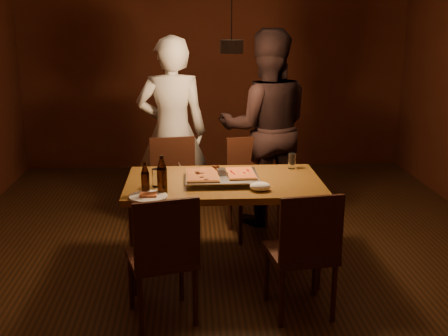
{
  "coord_description": "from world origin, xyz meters",
  "views": [
    {
      "loc": [
        -0.32,
        -4.37,
        1.98
      ],
      "look_at": [
        -0.07,
        -0.23,
        0.85
      ],
      "focal_mm": 45.0,
      "sensor_mm": 36.0,
      "label": 1
    }
  ],
  "objects": [
    {
      "name": "chair_near_right",
      "position": [
        0.42,
        -0.99,
        0.54
      ],
      "size": [
        0.47,
        0.47,
        0.49
      ],
      "rotation": [
        0.0,
        0.0,
        0.14
      ],
      "color": "#38190F",
      "rests_on": "floor"
    },
    {
      "name": "beer_bottle_a",
      "position": [
        -0.65,
        -0.5,
        0.86
      ],
      "size": [
        0.06,
        0.06,
        0.23
      ],
      "color": "black",
      "rests_on": "dining_table"
    },
    {
      "name": "beer_bottle_b",
      "position": [
        -0.53,
        -0.52,
        0.89
      ],
      "size": [
        0.07,
        0.07,
        0.28
      ],
      "color": "black",
      "rests_on": "dining_table"
    },
    {
      "name": "water_glass_right",
      "position": [
        0.51,
        0.08,
        0.81
      ],
      "size": [
        0.06,
        0.06,
        0.13
      ],
      "primitive_type": "cylinder",
      "color": "silver",
      "rests_on": "dining_table"
    },
    {
      "name": "pizza_tray",
      "position": [
        -0.09,
        -0.25,
        0.77
      ],
      "size": [
        0.56,
        0.46,
        0.05
      ],
      "primitive_type": "cube",
      "rotation": [
        0.0,
        0.0,
        0.01
      ],
      "color": "silver",
      "rests_on": "dining_table"
    },
    {
      "name": "chair_far_right",
      "position": [
        0.23,
        0.57,
        0.54
      ],
      "size": [
        0.49,
        0.49,
        0.49
      ],
      "rotation": [
        0.0,
        0.0,
        3.33
      ],
      "color": "#38190F",
      "rests_on": "floor"
    },
    {
      "name": "pizza_meat",
      "position": [
        -0.24,
        -0.26,
        0.81
      ],
      "size": [
        0.25,
        0.39,
        0.02
      ],
      "primitive_type": "cube",
      "rotation": [
        0.0,
        0.0,
        0.01
      ],
      "color": "maroon",
      "rests_on": "pizza_tray"
    },
    {
      "name": "spatula",
      "position": [
        -0.1,
        -0.22,
        0.81
      ],
      "size": [
        0.15,
        0.26,
        0.04
      ],
      "primitive_type": null,
      "rotation": [
        0.0,
        0.0,
        0.29
      ],
      "color": "silver",
      "rests_on": "pizza_tray"
    },
    {
      "name": "chair_far_left",
      "position": [
        -0.48,
        0.6,
        0.54
      ],
      "size": [
        0.47,
        0.47,
        0.49
      ],
      "rotation": [
        0.0,
        0.0,
        3.28
      ],
      "color": "#38190F",
      "rests_on": "floor"
    },
    {
      "name": "napkin",
      "position": [
        0.18,
        -0.5,
        0.78
      ],
      "size": [
        0.15,
        0.12,
        0.06
      ],
      "primitive_type": "ellipsoid",
      "color": "white",
      "rests_on": "dining_table"
    },
    {
      "name": "dining_table",
      "position": [
        -0.07,
        -0.23,
        0.68
      ],
      "size": [
        1.5,
        0.9,
        0.75
      ],
      "color": "brown",
      "rests_on": "floor"
    },
    {
      "name": "room_shell",
      "position": [
        0.0,
        0.0,
        1.4
      ],
      "size": [
        6.0,
        6.0,
        6.0
      ],
      "color": "#3C2210",
      "rests_on": "ground"
    },
    {
      "name": "chair_near_left",
      "position": [
        -0.51,
        -1.02,
        0.54
      ],
      "size": [
        0.52,
        0.52,
        0.49
      ],
      "rotation": [
        0.0,
        0.0,
        0.27
      ],
      "color": "#38190F",
      "rests_on": "floor"
    },
    {
      "name": "plate_slice",
      "position": [
        -0.62,
        -0.62,
        0.76
      ],
      "size": [
        0.27,
        0.27,
        0.03
      ],
      "color": "white",
      "rests_on": "dining_table"
    },
    {
      "name": "pizza_cheese",
      "position": [
        0.06,
        -0.24,
        0.81
      ],
      "size": [
        0.23,
        0.34,
        0.02
      ],
      "primitive_type": "cube",
      "rotation": [
        0.0,
        0.0,
        0.04
      ],
      "color": "gold",
      "rests_on": "pizza_tray"
    },
    {
      "name": "diner_white",
      "position": [
        -0.5,
        0.89,
        0.91
      ],
      "size": [
        0.68,
        0.46,
        1.81
      ],
      "primitive_type": "imported",
      "rotation": [
        0.0,
        0.0,
        3.18
      ],
      "color": "silver",
      "rests_on": "floor"
    },
    {
      "name": "water_glass_left",
      "position": [
        -0.57,
        -0.35,
        0.82
      ],
      "size": [
        0.08,
        0.08,
        0.13
      ],
      "primitive_type": "cylinder",
      "color": "silver",
      "rests_on": "dining_table"
    },
    {
      "name": "diner_dark",
      "position": [
        0.4,
        0.88,
        0.94
      ],
      "size": [
        0.91,
        0.71,
        1.87
      ],
      "primitive_type": "imported",
      "rotation": [
        0.0,
        0.0,
        3.14
      ],
      "color": "black",
      "rests_on": "floor"
    },
    {
      "name": "pendant_lamp",
      "position": [
        0.0,
        0.0,
        1.76
      ],
      "size": [
        0.18,
        0.18,
        1.1
      ],
      "color": "black",
      "rests_on": "ceiling"
    }
  ]
}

